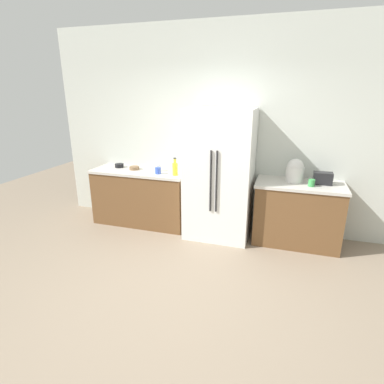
{
  "coord_description": "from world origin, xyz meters",
  "views": [
    {
      "loc": [
        1.07,
        -2.72,
        2.11
      ],
      "look_at": [
        0.06,
        0.48,
        1.0
      ],
      "focal_mm": 28.91,
      "sensor_mm": 36.0,
      "label": 1
    }
  ],
  "objects": [
    {
      "name": "counter_right",
      "position": [
        1.27,
        1.6,
        0.45
      ],
      "size": [
        1.19,
        0.63,
        0.9
      ],
      "color": "brown",
      "rests_on": "ground_plane"
    },
    {
      "name": "cup_b",
      "position": [
        -0.8,
        1.48,
        0.95
      ],
      "size": [
        0.09,
        0.09,
        0.1
      ],
      "primitive_type": "cylinder",
      "color": "blue",
      "rests_on": "counter_left"
    },
    {
      "name": "ground_plane",
      "position": [
        0.0,
        0.0,
        0.0
      ],
      "size": [
        10.7,
        10.7,
        0.0
      ],
      "primitive_type": "plane",
      "color": "gray"
    },
    {
      "name": "rice_cooker",
      "position": [
        1.18,
        1.66,
        1.05
      ],
      "size": [
        0.25,
        0.25,
        0.32
      ],
      "color": "silver",
      "rests_on": "counter_right"
    },
    {
      "name": "kitchen_back_panel",
      "position": [
        0.0,
        1.96,
        1.53
      ],
      "size": [
        5.35,
        0.1,
        3.06
      ],
      "primitive_type": "cube",
      "color": "silver",
      "rests_on": "ground_plane"
    },
    {
      "name": "toaster",
      "position": [
        1.55,
        1.65,
        0.98
      ],
      "size": [
        0.24,
        0.14,
        0.16
      ],
      "primitive_type": "cube",
      "color": "black",
      "rests_on": "counter_right"
    },
    {
      "name": "bottle_a",
      "position": [
        -0.52,
        1.48,
        1.0
      ],
      "size": [
        0.08,
        0.08,
        0.27
      ],
      "color": "yellow",
      "rests_on": "counter_left"
    },
    {
      "name": "cup_c",
      "position": [
        1.4,
        1.49,
        0.94
      ],
      "size": [
        0.08,
        0.08,
        0.09
      ],
      "primitive_type": "cylinder",
      "color": "green",
      "rests_on": "counter_right"
    },
    {
      "name": "counter_left",
      "position": [
        -1.16,
        1.6,
        0.45
      ],
      "size": [
        1.56,
        0.63,
        0.9
      ],
      "color": "brown",
      "rests_on": "ground_plane"
    },
    {
      "name": "bowl_a",
      "position": [
        -1.58,
        1.67,
        0.93
      ],
      "size": [
        0.14,
        0.14,
        0.06
      ],
      "primitive_type": "cylinder",
      "color": "black",
      "rests_on": "counter_left"
    },
    {
      "name": "refrigerator",
      "position": [
        0.15,
        1.53,
        0.94
      ],
      "size": [
        0.94,
        0.74,
        1.88
      ],
      "color": "white",
      "rests_on": "ground_plane"
    },
    {
      "name": "bowl_b",
      "position": [
        -1.27,
        1.61,
        0.92
      ],
      "size": [
        0.16,
        0.16,
        0.05
      ],
      "primitive_type": "cylinder",
      "color": "brown",
      "rests_on": "counter_left"
    },
    {
      "name": "cup_a",
      "position": [
        -0.87,
        1.63,
        0.95
      ],
      "size": [
        0.09,
        0.09,
        0.11
      ],
      "primitive_type": "cylinder",
      "color": "white",
      "rests_on": "counter_left"
    }
  ]
}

